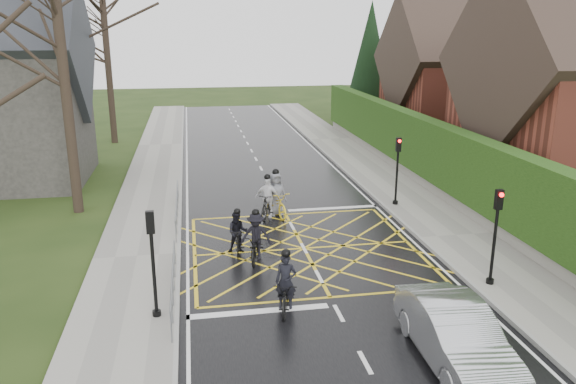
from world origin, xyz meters
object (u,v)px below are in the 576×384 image
object	(u,v)px
cyclist_front	(268,202)
cyclist_lead	(276,199)
cyclist_rear	(286,290)
cyclist_mid	(256,241)
cyclist_back	(238,236)
car	(456,335)

from	to	relation	value
cyclist_front	cyclist_lead	bearing A→B (deg)	52.38
cyclist_rear	cyclist_lead	world-z (taller)	cyclist_lead
cyclist_mid	cyclist_front	distance (m)	4.57
cyclist_rear	cyclist_mid	distance (m)	3.83
cyclist_rear	cyclist_mid	bearing A→B (deg)	110.92
cyclist_front	cyclist_lead	size ratio (longest dim) A/B	0.87
cyclist_back	cyclist_mid	bearing A→B (deg)	-43.55
cyclist_back	car	bearing A→B (deg)	-53.22
cyclist_rear	cyclist_lead	size ratio (longest dim) A/B	0.89
cyclist_rear	car	size ratio (longest dim) A/B	0.44
car	cyclist_front	bearing A→B (deg)	105.36
cyclist_rear	cyclist_back	distance (m)	4.62
cyclist_back	cyclist_lead	size ratio (longest dim) A/B	0.76
cyclist_mid	cyclist_front	xyz separation A→B (m)	(1.03, 4.46, 0.03)
cyclist_mid	car	xyz separation A→B (m)	(3.98, -7.18, 0.07)
cyclist_back	cyclist_mid	size ratio (longest dim) A/B	0.86
cyclist_front	car	distance (m)	12.00
cyclist_back	cyclist_lead	xyz separation A→B (m)	(2.00, 3.97, 0.08)
cyclist_front	car	xyz separation A→B (m)	(2.95, -11.63, 0.04)
cyclist_rear	car	xyz separation A→B (m)	(3.56, -3.37, 0.15)
cyclist_rear	cyclist_back	bearing A→B (deg)	117.16
cyclist_lead	car	size ratio (longest dim) A/B	0.50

